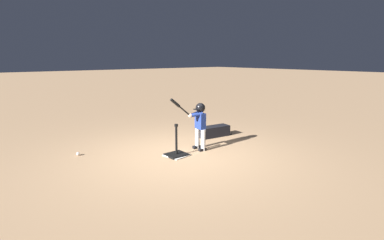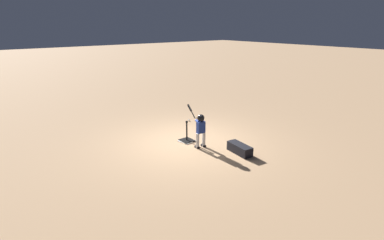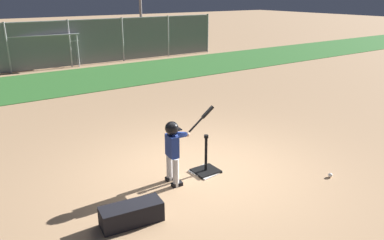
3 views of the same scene
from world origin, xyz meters
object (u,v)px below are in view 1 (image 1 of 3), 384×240
Objects in this scene: baseball at (78,154)px; equipment_bag at (214,131)px; batter_child at (199,120)px; batting_tee at (176,151)px.

baseball is 0.09× the size of equipment_bag.
batter_child is 1.47× the size of equipment_bag.
equipment_bag is at bearing 168.38° from baseball.
batter_child is at bearing 37.66° from equipment_bag.
batter_child is (-0.65, -0.02, 0.59)m from batting_tee.
baseball is at bearing -30.10° from batter_child.
baseball is 3.44m from equipment_bag.
batting_tee is at bearing 1.90° from batter_child.
baseball is at bearing -4.37° from equipment_bag.
batting_tee is at bearing 27.97° from equipment_bag.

